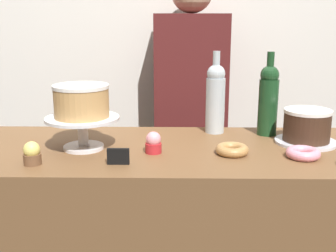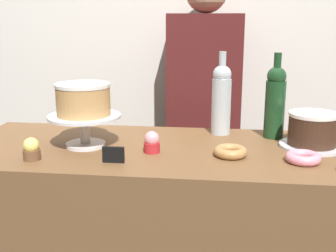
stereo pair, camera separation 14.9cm
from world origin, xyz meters
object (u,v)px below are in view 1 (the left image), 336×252
Objects in this scene: white_layer_cake at (81,101)px; price_sign_chalkboard at (118,156)px; cupcake_strawberry at (153,143)px; cake_stand_pedestal at (83,127)px; wine_bottle_green at (268,99)px; donut_pink at (303,153)px; cupcake_lemon at (32,154)px; barista_figure at (190,126)px; wine_bottle_clear at (215,97)px; donut_maple at (232,150)px; chocolate_round_cake at (307,125)px.

white_layer_cake is 0.26m from price_sign_chalkboard.
white_layer_cake is at bearing 170.34° from cupcake_strawberry.
cake_stand_pedestal is 0.79× the size of wine_bottle_green.
price_sign_chalkboard is (-0.60, -0.07, 0.01)m from donut_pink.
barista_figure reaches higher than cupcake_lemon.
wine_bottle_clear is 0.20× the size of barista_figure.
donut_maple is (0.52, -0.05, -0.06)m from cake_stand_pedestal.
wine_bottle_green reaches higher than price_sign_chalkboard.
wine_bottle_green is at bearing 34.02° from price_sign_chalkboard.
cupcake_lemon and cupcake_strawberry have the same top height.
wine_bottle_green is at bearing 135.25° from chocolate_round_cake.
cupcake_lemon is 0.66× the size of donut_pink.
wine_bottle_green is 2.91× the size of donut_maple.
cake_stand_pedestal is at bearing 170.34° from cupcake_strawberry.
white_layer_cake is 0.25m from cupcake_lemon.
cake_stand_pedestal is 0.81m from chocolate_round_cake.
barista_figure is at bearing 124.11° from chocolate_round_cake.
wine_bottle_clear is 2.91× the size of donut_maple.
wine_bottle_green is 0.32m from donut_pink.
cupcake_lemon is 1.00× the size of cupcake_strawberry.
price_sign_chalkboard is at bearing -48.49° from white_layer_cake.
price_sign_chalkboard is at bearing -172.98° from donut_pink.
chocolate_round_cake is 0.97m from cupcake_lemon.
chocolate_round_cake reaches higher than cake_stand_pedestal.
donut_pink is at bearing -8.72° from donut_maple.
wine_bottle_green reaches higher than cupcake_strawberry.
cake_stand_pedestal is 3.47× the size of cupcake_lemon.
price_sign_chalkboard is at bearing -106.82° from barista_figure.
donut_pink is at bearing -109.17° from chocolate_round_cake.
price_sign_chalkboard is (0.14, -0.16, -0.05)m from cake_stand_pedestal.
donut_maple is (-0.17, -0.26, -0.13)m from wine_bottle_green.
wine_bottle_green is (0.69, 0.20, 0.06)m from cake_stand_pedestal.
white_layer_cake is at bearing 131.51° from price_sign_chalkboard.
wine_bottle_clear is at bearing 155.19° from chocolate_round_cake.
chocolate_round_cake reaches higher than cupcake_strawberry.
donut_pink is at bearing -78.38° from wine_bottle_green.
price_sign_chalkboard is at bearing -130.49° from wine_bottle_clear.
cupcake_lemon is 0.40m from cupcake_strawberry.
cupcake_strawberry is 0.05× the size of barista_figure.
cake_stand_pedestal is 0.09m from white_layer_cake.
cupcake_lemon is at bearing -164.91° from chocolate_round_cake.
price_sign_chalkboard is at bearing 1.01° from cupcake_lemon.
cupcake_lemon is 0.27m from price_sign_chalkboard.
white_layer_cake is at bearing -154.24° from wine_bottle_clear.
cupcake_strawberry is at bearing 174.63° from donut_pink.
price_sign_chalkboard is (-0.37, -0.11, 0.01)m from donut_maple.
cake_stand_pedestal is 0.72m from wine_bottle_green.
chocolate_round_cake is 2.44× the size of price_sign_chalkboard.
cupcake_lemon is at bearing -126.96° from white_layer_cake.
chocolate_round_cake is at bearing 5.91° from white_layer_cake.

